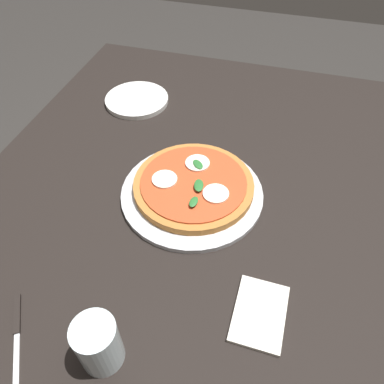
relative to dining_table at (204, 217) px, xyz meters
name	(u,v)px	position (x,y,z in m)	size (l,w,h in m)	color
ground_plane	(200,326)	(0.00, 0.00, -0.65)	(6.00, 6.00, 0.00)	#2D2B28
dining_table	(204,217)	(0.00, 0.00, 0.00)	(1.25, 1.08, 0.74)	black
serving_tray	(192,193)	(-0.02, 0.03, 0.10)	(0.32, 0.32, 0.01)	silver
pizza	(194,184)	(-0.01, 0.03, 0.12)	(0.28, 0.28, 0.03)	#B27033
plate_white	(137,100)	(0.30, 0.29, 0.10)	(0.19, 0.19, 0.01)	white
napkin	(260,313)	(-0.26, -0.17, 0.10)	(0.13, 0.09, 0.01)	white
knife	(17,328)	(-0.41, 0.23, 0.10)	(0.15, 0.10, 0.01)	black
glass_cup	(98,344)	(-0.41, 0.07, 0.15)	(0.07, 0.07, 0.10)	silver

